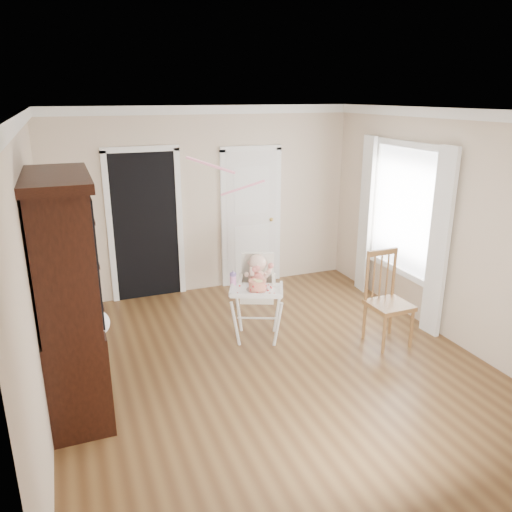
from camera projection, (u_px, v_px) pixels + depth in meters
name	position (u px, v px, depth m)	size (l,w,h in m)	color
floor	(272.00, 365.00, 5.50)	(5.00, 5.00, 0.00)	#55371D
ceiling	(275.00, 110.00, 4.67)	(5.00, 5.00, 0.00)	white
wall_back	(206.00, 201.00, 7.30)	(4.50, 4.50, 0.00)	beige
wall_left	(34.00, 276.00, 4.31)	(5.00, 5.00, 0.00)	beige
wall_right	(449.00, 228.00, 5.86)	(5.00, 5.00, 0.00)	beige
crown_molding	(275.00, 117.00, 4.69)	(4.50, 5.00, 0.12)	white
doorway	(145.00, 223.00, 7.05)	(1.06, 0.05, 2.22)	black
closet_door	(251.00, 219.00, 7.62)	(0.96, 0.09, 2.13)	white
window_right	(401.00, 218.00, 6.57)	(0.13, 1.84, 2.30)	white
high_chair	(257.00, 288.00, 5.91)	(0.84, 0.93, 1.06)	white
baby	(257.00, 275.00, 5.88)	(0.29, 0.31, 0.49)	beige
cake	(257.00, 285.00, 5.61)	(0.25, 0.25, 0.12)	silver
sippy_cup	(233.00, 278.00, 5.76)	(0.07, 0.07, 0.18)	#F897DD
china_cabinet	(70.00, 297.00, 4.48)	(0.59, 1.31, 2.22)	black
dining_chair	(388.00, 302.00, 5.87)	(0.47, 0.47, 1.11)	brown
streamer	(210.00, 165.00, 4.71)	(0.03, 0.50, 0.02)	pink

